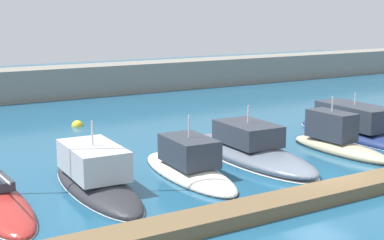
# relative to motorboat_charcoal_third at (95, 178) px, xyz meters

# --- Properties ---
(ground_plane) EXTENTS (120.00, 120.00, 0.00)m
(ground_plane) POSITION_rel_motorboat_charcoal_third_xyz_m (8.69, -4.19, -0.48)
(ground_plane) COLOR #1E567A
(dock_pier) EXTENTS (39.50, 1.48, 0.51)m
(dock_pier) POSITION_rel_motorboat_charcoal_third_xyz_m (8.69, -5.97, -0.23)
(dock_pier) COLOR brown
(dock_pier) RESTS_ON ground_plane
(breakwater_seawall) EXTENTS (108.00, 3.42, 2.59)m
(breakwater_seawall) POSITION_rel_motorboat_charcoal_third_xyz_m (8.69, 25.22, 0.81)
(breakwater_seawall) COLOR gray
(breakwater_seawall) RESTS_ON ground_plane
(motorboat_charcoal_third) EXTENTS (2.71, 8.46, 3.24)m
(motorboat_charcoal_third) POSITION_rel_motorboat_charcoal_third_xyz_m (0.00, 0.00, 0.00)
(motorboat_charcoal_third) COLOR #2D2D33
(motorboat_charcoal_third) RESTS_ON ground_plane
(motorboat_ivory_fourth) EXTENTS (2.72, 7.70, 3.17)m
(motorboat_ivory_fourth) POSITION_rel_motorboat_charcoal_third_xyz_m (4.34, -0.29, -0.11)
(motorboat_ivory_fourth) COLOR silver
(motorboat_ivory_fourth) RESTS_ON ground_plane
(motorboat_slate_fifth) EXTENTS (3.49, 9.70, 2.88)m
(motorboat_slate_fifth) POSITION_rel_motorboat_charcoal_third_xyz_m (8.47, 0.58, -0.03)
(motorboat_slate_fifth) COLOR slate
(motorboat_slate_fifth) RESTS_ON ground_plane
(motorboat_sand_sixth) EXTENTS (1.83, 6.53, 3.14)m
(motorboat_sand_sixth) POSITION_rel_motorboat_charcoal_third_xyz_m (13.25, -0.64, 0.09)
(motorboat_sand_sixth) COLOR beige
(motorboat_sand_sixth) RESTS_ON ground_plane
(motorboat_navy_seventh) EXTENTS (3.10, 10.19, 3.01)m
(motorboat_navy_seventh) POSITION_rel_motorboat_charcoal_third_xyz_m (16.64, 1.02, -0.00)
(motorboat_navy_seventh) COLOR navy
(motorboat_navy_seventh) RESTS_ON ground_plane
(mooring_buoy_yellow) EXTENTS (0.75, 0.75, 0.75)m
(mooring_buoy_yellow) POSITION_rel_motorboat_charcoal_third_xyz_m (3.83, 12.75, -0.48)
(mooring_buoy_yellow) COLOR yellow
(mooring_buoy_yellow) RESTS_ON ground_plane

